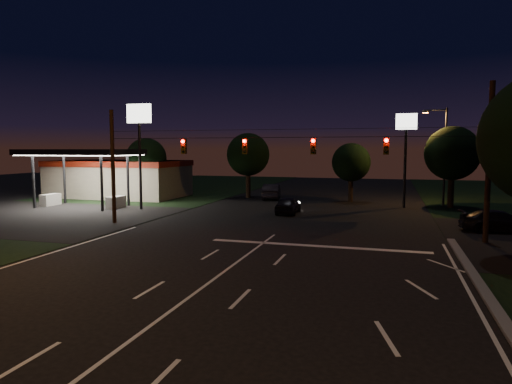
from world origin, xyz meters
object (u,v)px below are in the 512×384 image
at_px(utility_pole_right, 485,243).
at_px(car_oncoming_b, 272,191).
at_px(car_oncoming_a, 288,205).
at_px(car_cross, 500,222).

bearing_deg(utility_pole_right, car_oncoming_b, 132.90).
bearing_deg(car_oncoming_a, utility_pole_right, 145.58).
bearing_deg(car_oncoming_b, utility_pole_right, 122.42).
xyz_separation_m(car_oncoming_a, car_oncoming_b, (-4.06, 10.29, 0.09)).
xyz_separation_m(utility_pole_right, car_oncoming_a, (-13.21, 8.30, 0.70)).
distance_m(utility_pole_right, car_cross, 4.18).
bearing_deg(utility_pole_right, car_oncoming_a, 147.86).
bearing_deg(car_cross, car_oncoming_b, 47.06).
relative_size(car_oncoming_a, car_cross, 0.85).
relative_size(utility_pole_right, car_oncoming_a, 2.19).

